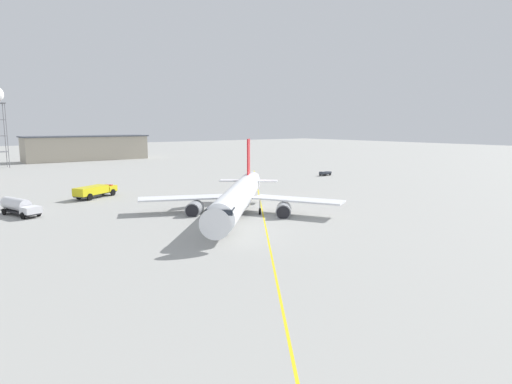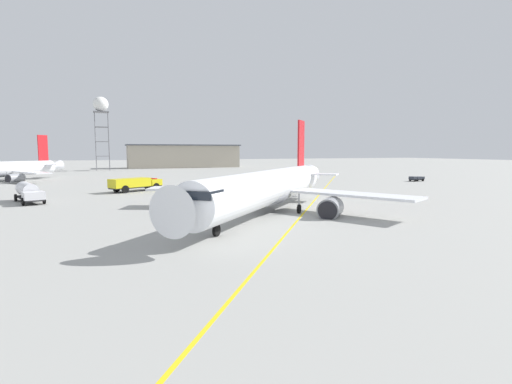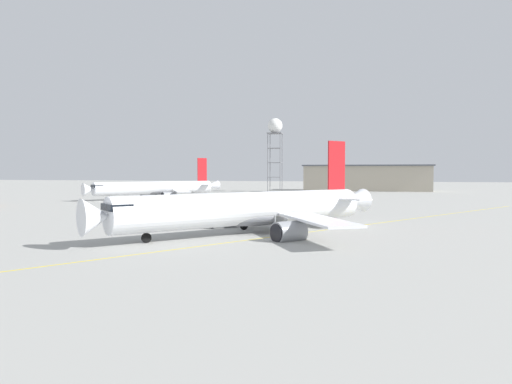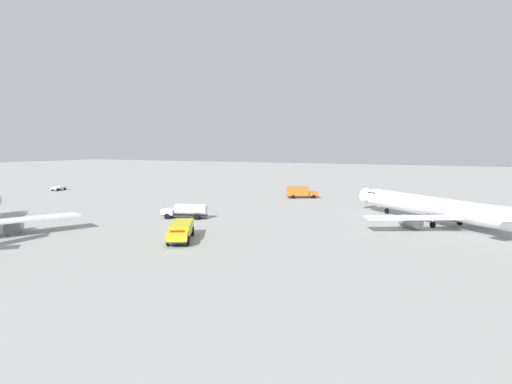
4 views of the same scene
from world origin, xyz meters
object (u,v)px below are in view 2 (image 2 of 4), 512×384
at_px(fire_tender_truck, 135,183).
at_px(radar_tower, 101,108).
at_px(airliner_main, 269,189).
at_px(fuel_tanker_truck, 29,192).
at_px(baggage_truck_truck, 417,178).

bearing_deg(fire_tender_truck, radar_tower, 63.90).
bearing_deg(radar_tower, airliner_main, 8.66).
bearing_deg(airliner_main, fuel_tanker_truck, -84.84).
xyz_separation_m(baggage_truck_truck, fuel_tanker_truck, (10.41, -83.54, 0.85)).
relative_size(fire_tender_truck, radar_tower, 0.36).
bearing_deg(airliner_main, radar_tower, -128.47).
height_order(airliner_main, baggage_truck_truck, airliner_main).
xyz_separation_m(fuel_tanker_truck, radar_tower, (-97.42, 10.71, 22.44)).
relative_size(fire_tender_truck, fuel_tanker_truck, 1.11).
relative_size(fuel_tanker_truck, radar_tower, 0.32).
xyz_separation_m(airliner_main, fire_tender_truck, (-33.02, -13.07, -1.43)).
relative_size(airliner_main, fuel_tanker_truck, 3.62).
bearing_deg(fire_tender_truck, airliner_main, -97.93).
height_order(airliner_main, fire_tender_truck, airliner_main).
bearing_deg(fuel_tanker_truck, baggage_truck_truck, 78.65).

